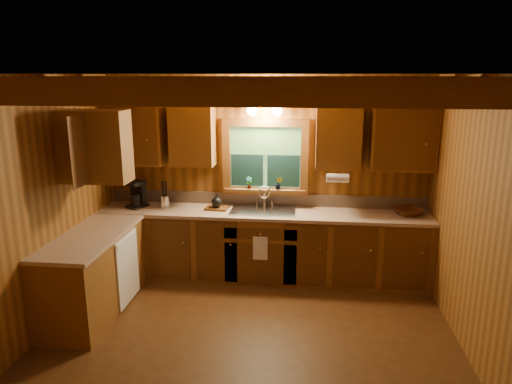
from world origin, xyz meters
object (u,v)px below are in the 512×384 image
Objects in this scene: cutting_board at (217,208)px; wicker_basket at (408,212)px; coffee_maker at (137,194)px; sink at (263,214)px.

wicker_basket is (2.41, 0.02, 0.03)m from cutting_board.
cutting_board is at bearing -179.61° from wicker_basket.
coffee_maker reaches higher than cutting_board.
cutting_board is 0.81× the size of wicker_basket.
sink is at bearing 3.07° from cutting_board.
wicker_basket is (1.81, 0.03, 0.09)m from sink.
cutting_board is 2.41m from wicker_basket.
coffee_maker is 1.00× the size of wicker_basket.
sink reaches higher than wicker_basket.
wicker_basket is at bearing 1.01° from sink.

